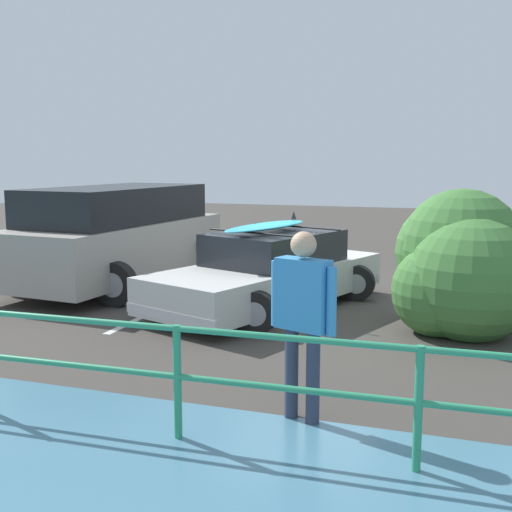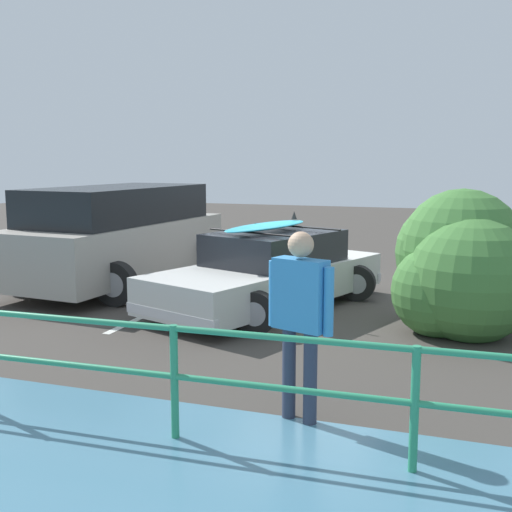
# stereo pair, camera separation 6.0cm
# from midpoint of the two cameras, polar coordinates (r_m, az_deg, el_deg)

# --- Properties ---
(ground_plane) EXTENTS (44.00, 44.00, 0.02)m
(ground_plane) POSITION_cam_midpoint_polar(r_m,az_deg,el_deg) (11.17, 4.42, -4.02)
(ground_plane) COLOR #423D38
(ground_plane) RESTS_ON ground
(parking_stripe) EXTENTS (0.12, 4.56, 0.00)m
(parking_stripe) POSITION_cam_midpoint_polar(r_m,az_deg,el_deg) (11.23, -6.83, -3.93)
(parking_stripe) COLOR silver
(parking_stripe) RESTS_ON ground
(sedan_car) EXTENTS (3.20, 4.81, 1.53)m
(sedan_car) POSITION_cam_midpoint_polar(r_m,az_deg,el_deg) (10.54, 1.40, -1.42)
(sedan_car) COLOR silver
(sedan_car) RESTS_ON ground
(suv_car) EXTENTS (2.98, 5.13, 1.91)m
(suv_car) POSITION_cam_midpoint_polar(r_m,az_deg,el_deg) (12.58, -11.99, 1.83)
(suv_car) COLOR #9E998E
(suv_car) RESTS_ON ground
(person_bystander) EXTENTS (0.66, 0.35, 1.79)m
(person_bystander) POSITION_cam_midpoint_polar(r_m,az_deg,el_deg) (5.91, 4.24, -4.71)
(person_bystander) COLOR #33384C
(person_bystander) RESTS_ON ground
(railing_fence) EXTENTS (8.22, 0.29, 1.02)m
(railing_fence) POSITION_cam_midpoint_polar(r_m,az_deg,el_deg) (5.67, -6.99, -9.35)
(railing_fence) COLOR #2D9366
(railing_fence) RESTS_ON ground
(bush_near_left) EXTENTS (2.11, 2.36, 2.10)m
(bush_near_left) POSITION_cam_midpoint_polar(r_m,az_deg,el_deg) (9.63, 18.18, -0.73)
(bush_near_left) COLOR #4C3828
(bush_near_left) RESTS_ON ground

